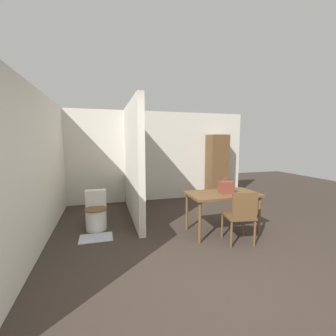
{
  "coord_description": "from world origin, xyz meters",
  "views": [
    {
      "loc": [
        -1.34,
        -2.18,
        1.69
      ],
      "look_at": [
        -0.1,
        2.1,
        1.15
      ],
      "focal_mm": 24.0,
      "sensor_mm": 36.0,
      "label": 1
    }
  ],
  "objects_px": {
    "toilet": "(96,213)",
    "dining_table": "(223,197)",
    "handbag": "(226,187)",
    "wooden_chair": "(240,214)",
    "wooden_cabinet": "(217,167)"
  },
  "relations": [
    {
      "from": "dining_table",
      "to": "handbag",
      "type": "relative_size",
      "value": 4.45
    },
    {
      "from": "handbag",
      "to": "dining_table",
      "type": "bearing_deg",
      "value": 146.0
    },
    {
      "from": "toilet",
      "to": "dining_table",
      "type": "bearing_deg",
      "value": -21.3
    },
    {
      "from": "wooden_chair",
      "to": "toilet",
      "type": "relative_size",
      "value": 1.26
    },
    {
      "from": "toilet",
      "to": "handbag",
      "type": "bearing_deg",
      "value": -21.61
    },
    {
      "from": "wooden_chair",
      "to": "handbag",
      "type": "xyz_separation_m",
      "value": [
        0.0,
        0.46,
        0.36
      ]
    },
    {
      "from": "handbag",
      "to": "wooden_chair",
      "type": "bearing_deg",
      "value": -90.55
    },
    {
      "from": "dining_table",
      "to": "wooden_chair",
      "type": "bearing_deg",
      "value": -84.71
    },
    {
      "from": "dining_table",
      "to": "wooden_cabinet",
      "type": "relative_size",
      "value": 0.68
    },
    {
      "from": "dining_table",
      "to": "handbag",
      "type": "height_order",
      "value": "handbag"
    },
    {
      "from": "dining_table",
      "to": "wooden_cabinet",
      "type": "height_order",
      "value": "wooden_cabinet"
    },
    {
      "from": "dining_table",
      "to": "handbag",
      "type": "distance_m",
      "value": 0.2
    },
    {
      "from": "dining_table",
      "to": "wooden_chair",
      "type": "height_order",
      "value": "wooden_chair"
    },
    {
      "from": "wooden_chair",
      "to": "toilet",
      "type": "distance_m",
      "value": 2.67
    },
    {
      "from": "dining_table",
      "to": "wooden_chair",
      "type": "xyz_separation_m",
      "value": [
        0.05,
        -0.5,
        -0.17
      ]
    }
  ]
}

